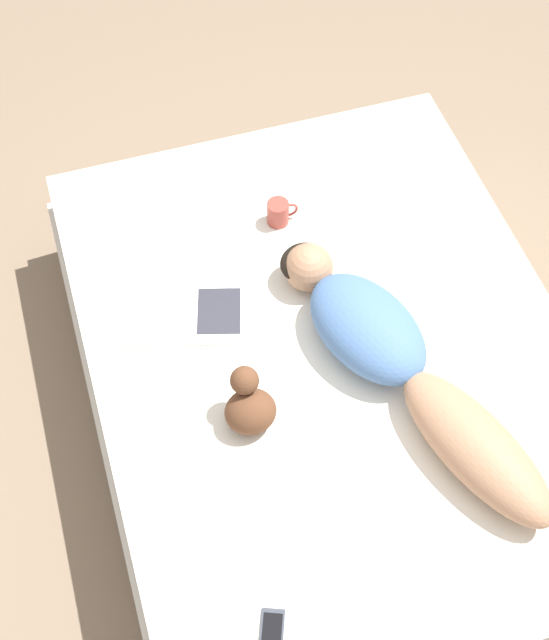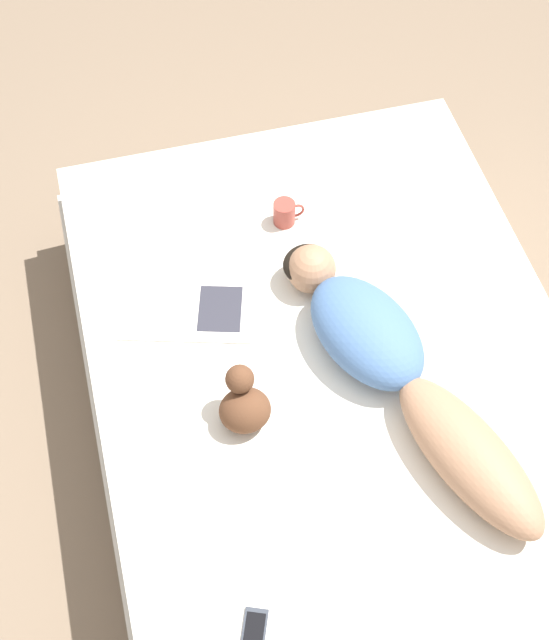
{
  "view_description": "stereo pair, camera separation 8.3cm",
  "coord_description": "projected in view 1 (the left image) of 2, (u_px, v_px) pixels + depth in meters",
  "views": [
    {
      "loc": [
        -0.67,
        -1.49,
        3.07
      ],
      "look_at": [
        -0.17,
        0.14,
        0.54
      ],
      "focal_mm": 50.0,
      "sensor_mm": 36.0,
      "label": 1
    },
    {
      "loc": [
        -0.59,
        -1.51,
        3.07
      ],
      "look_at": [
        -0.17,
        0.14,
        0.54
      ],
      "focal_mm": 50.0,
      "sensor_mm": 36.0,
      "label": 2
    }
  ],
  "objects": [
    {
      "name": "cell_phone",
      "position": [
        272.0,
        635.0,
        2.51
      ],
      "size": [
        0.12,
        0.16,
        0.01
      ],
      "rotation": [
        0.0,
        0.0,
        -0.38
      ],
      "color": "#333842",
      "rests_on": "bed"
    },
    {
      "name": "bed",
      "position": [
        329.0,
        385.0,
        3.25
      ],
      "size": [
        1.69,
        2.24,
        0.49
      ],
      "color": "beige",
      "rests_on": "ground_plane"
    },
    {
      "name": "person",
      "position": [
        399.0,
        363.0,
        2.91
      ],
      "size": [
        0.6,
        1.28,
        0.2
      ],
      "rotation": [
        0.0,
        0.0,
        0.33
      ],
      "color": "#A37556",
      "rests_on": "bed"
    },
    {
      "name": "plush_toy",
      "position": [
        249.0,
        406.0,
        2.82
      ],
      "size": [
        0.17,
        0.18,
        0.22
      ],
      "color": "brown",
      "rests_on": "bed"
    },
    {
      "name": "coffee_mug",
      "position": [
        279.0,
        212.0,
        3.33
      ],
      "size": [
        0.12,
        0.08,
        0.1
      ],
      "color": "#993D33",
      "rests_on": "bed"
    },
    {
      "name": "ground_plane",
      "position": [
        326.0,
        416.0,
        3.45
      ],
      "size": [
        12.0,
        12.0,
        0.0
      ],
      "primitive_type": "plane",
      "color": "#7A6651"
    },
    {
      "name": "open_magazine",
      "position": [
        188.0,
        312.0,
        3.13
      ],
      "size": [
        0.52,
        0.4,
        0.01
      ],
      "rotation": [
        0.0,
        0.0,
        -0.28
      ],
      "color": "silver",
      "rests_on": "bed"
    }
  ]
}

